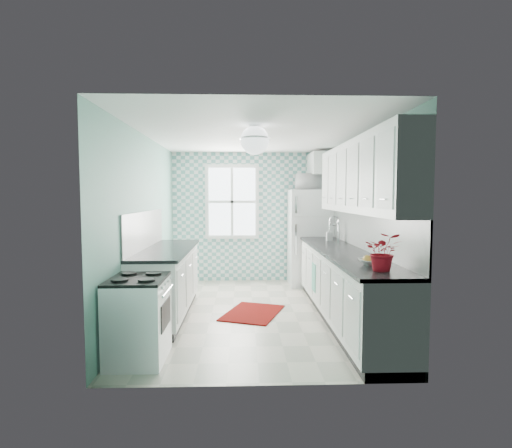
{
  "coord_description": "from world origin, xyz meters",
  "views": [
    {
      "loc": [
        -0.15,
        -5.58,
        1.66
      ],
      "look_at": [
        0.05,
        0.25,
        1.25
      ],
      "focal_mm": 28.0,
      "sensor_mm": 36.0,
      "label": 1
    }
  ],
  "objects_px": {
    "sink": "(327,242)",
    "microwave": "(310,182)",
    "potted_plant": "(383,252)",
    "ceiling_light": "(255,140)",
    "fruit_bowl": "(372,262)",
    "fridge": "(310,237)",
    "stove": "(138,318)"
  },
  "relations": [
    {
      "from": "fridge",
      "to": "sink",
      "type": "xyz_separation_m",
      "value": [
        0.09,
        -1.08,
        0.04
      ]
    },
    {
      "from": "ceiling_light",
      "to": "stove",
      "type": "relative_size",
      "value": 0.42
    },
    {
      "from": "fruit_bowl",
      "to": "potted_plant",
      "type": "bearing_deg",
      "value": -90.0
    },
    {
      "from": "fridge",
      "to": "stove",
      "type": "bearing_deg",
      "value": -126.25
    },
    {
      "from": "ceiling_light",
      "to": "sink",
      "type": "relative_size",
      "value": 0.66
    },
    {
      "from": "sink",
      "to": "fruit_bowl",
      "type": "xyz_separation_m",
      "value": [
        -0.0,
        -2.24,
        0.04
      ]
    },
    {
      "from": "fridge",
      "to": "fruit_bowl",
      "type": "height_order",
      "value": "fridge"
    },
    {
      "from": "ceiling_light",
      "to": "fridge",
      "type": "xyz_separation_m",
      "value": [
        1.11,
        2.6,
        -1.43
      ]
    },
    {
      "from": "fridge",
      "to": "microwave",
      "type": "distance_m",
      "value": 1.04
    },
    {
      "from": "fruit_bowl",
      "to": "microwave",
      "type": "distance_m",
      "value": 3.45
    },
    {
      "from": "stove",
      "to": "microwave",
      "type": "relative_size",
      "value": 1.55
    },
    {
      "from": "stove",
      "to": "sink",
      "type": "xyz_separation_m",
      "value": [
        2.4,
        2.32,
        0.49
      ]
    },
    {
      "from": "potted_plant",
      "to": "microwave",
      "type": "height_order",
      "value": "microwave"
    },
    {
      "from": "fridge",
      "to": "potted_plant",
      "type": "height_order",
      "value": "fridge"
    },
    {
      "from": "microwave",
      "to": "potted_plant",
      "type": "bearing_deg",
      "value": 92.56
    },
    {
      "from": "fridge",
      "to": "microwave",
      "type": "relative_size",
      "value": 3.33
    },
    {
      "from": "stove",
      "to": "fruit_bowl",
      "type": "height_order",
      "value": "fruit_bowl"
    },
    {
      "from": "stove",
      "to": "fruit_bowl",
      "type": "relative_size",
      "value": 3.16
    },
    {
      "from": "ceiling_light",
      "to": "fruit_bowl",
      "type": "bearing_deg",
      "value": -30.84
    },
    {
      "from": "ceiling_light",
      "to": "stove",
      "type": "bearing_deg",
      "value": -146.23
    },
    {
      "from": "fridge",
      "to": "stove",
      "type": "height_order",
      "value": "fridge"
    },
    {
      "from": "sink",
      "to": "stove",
      "type": "bearing_deg",
      "value": -135.1
    },
    {
      "from": "ceiling_light",
      "to": "fruit_bowl",
      "type": "xyz_separation_m",
      "value": [
        1.2,
        -0.72,
        -1.35
      ]
    },
    {
      "from": "fridge",
      "to": "potted_plant",
      "type": "distance_m",
      "value": 3.65
    },
    {
      "from": "fruit_bowl",
      "to": "microwave",
      "type": "bearing_deg",
      "value": 91.55
    },
    {
      "from": "fridge",
      "to": "sink",
      "type": "height_order",
      "value": "fridge"
    },
    {
      "from": "fruit_bowl",
      "to": "potted_plant",
      "type": "distance_m",
      "value": 0.36
    },
    {
      "from": "potted_plant",
      "to": "ceiling_light",
      "type": "bearing_deg",
      "value": 138.99
    },
    {
      "from": "ceiling_light",
      "to": "fruit_bowl",
      "type": "distance_m",
      "value": 1.94
    },
    {
      "from": "sink",
      "to": "microwave",
      "type": "xyz_separation_m",
      "value": [
        -0.09,
        1.08,
        0.99
      ]
    },
    {
      "from": "sink",
      "to": "microwave",
      "type": "distance_m",
      "value": 1.47
    },
    {
      "from": "fridge",
      "to": "stove",
      "type": "relative_size",
      "value": 2.15
    }
  ]
}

